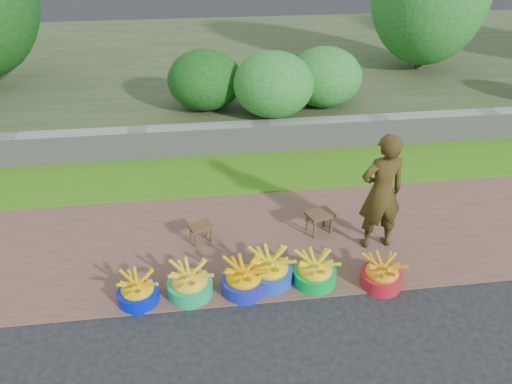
{
  "coord_description": "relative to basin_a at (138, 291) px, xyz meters",
  "views": [
    {
      "loc": [
        -1.2,
        -4.32,
        4.07
      ],
      "look_at": [
        -0.46,
        1.3,
        0.75
      ],
      "focal_mm": 35.0,
      "sensor_mm": 36.0,
      "label": 1
    }
  ],
  "objects": [
    {
      "name": "ground_plane",
      "position": [
        1.98,
        -0.23,
        -0.16
      ],
      "size": [
        120.0,
        120.0,
        0.0
      ],
      "primitive_type": "plane",
      "color": "black",
      "rests_on": "ground"
    },
    {
      "name": "dirt_shoulder",
      "position": [
        1.98,
        1.02,
        -0.15
      ],
      "size": [
        80.0,
        2.5,
        0.02
      ],
      "primitive_type": "cube",
      "color": "brown",
      "rests_on": "ground"
    },
    {
      "name": "grass_verge",
      "position": [
        1.98,
        3.02,
        -0.14
      ],
      "size": [
        80.0,
        1.5,
        0.04
      ],
      "primitive_type": "cube",
      "color": "#3C7813",
      "rests_on": "ground"
    },
    {
      "name": "retaining_wall",
      "position": [
        1.98,
        3.87,
        0.11
      ],
      "size": [
        80.0,
        0.35,
        0.55
      ],
      "primitive_type": "cube",
      "color": "gray",
      "rests_on": "ground"
    },
    {
      "name": "earth_bank",
      "position": [
        1.98,
        8.77,
        0.09
      ],
      "size": [
        80.0,
        10.0,
        0.5
      ],
      "primitive_type": "cube",
      "color": "#3A4626",
      "rests_on": "ground"
    },
    {
      "name": "basin_a",
      "position": [
        0.0,
        0.0,
        0.0
      ],
      "size": [
        0.48,
        0.48,
        0.36
      ],
      "color": "#0015D3",
      "rests_on": "ground"
    },
    {
      "name": "basin_b",
      "position": [
        0.6,
        0.04,
        0.02
      ],
      "size": [
        0.54,
        0.54,
        0.4
      ],
      "color": "#11A05A",
      "rests_on": "ground"
    },
    {
      "name": "basin_c",
      "position": [
        1.24,
        0.02,
        0.02
      ],
      "size": [
        0.54,
        0.54,
        0.4
      ],
      "color": "#1722A6",
      "rests_on": "ground"
    },
    {
      "name": "basin_d",
      "position": [
        1.57,
        0.14,
        0.03
      ],
      "size": [
        0.56,
        0.56,
        0.42
      ],
      "color": "blue",
      "rests_on": "ground"
    },
    {
      "name": "basin_e",
      "position": [
        2.11,
        0.05,
        0.02
      ],
      "size": [
        0.52,
        0.52,
        0.39
      ],
      "color": "#009F32",
      "rests_on": "ground"
    },
    {
      "name": "basin_f",
      "position": [
        2.91,
        -0.09,
        0.01
      ],
      "size": [
        0.5,
        0.5,
        0.38
      ],
      "color": "#A81722",
      "rests_on": "ground"
    },
    {
      "name": "stool_left",
      "position": [
        0.77,
        1.08,
        0.07
      ],
      "size": [
        0.36,
        0.32,
        0.27
      ],
      "rotation": [
        0.0,
        0.0,
        0.36
      ],
      "color": "#51351E",
      "rests_on": "dirt_shoulder"
    },
    {
      "name": "stool_right",
      "position": [
        2.42,
        1.09,
        0.11
      ],
      "size": [
        0.43,
        0.37,
        0.32
      ],
      "rotation": [
        0.0,
        0.0,
        0.31
      ],
      "color": "#51351E",
      "rests_on": "dirt_shoulder"
    },
    {
      "name": "vendor_woman",
      "position": [
        3.1,
        0.71,
        0.67
      ],
      "size": [
        0.63,
        0.44,
        1.63
      ],
      "primitive_type": "imported",
      "rotation": [
        0.0,
        0.0,
        3.23
      ],
      "color": "black",
      "rests_on": "dirt_shoulder"
    }
  ]
}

